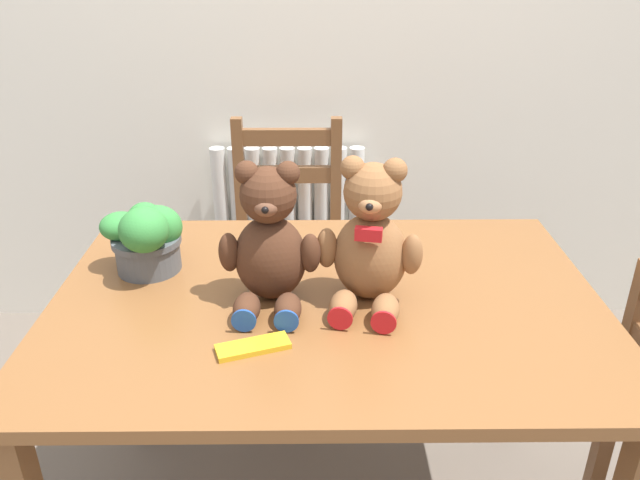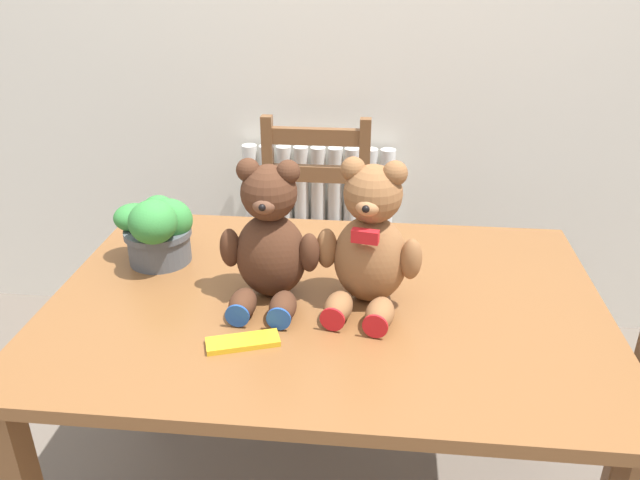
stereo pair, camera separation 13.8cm
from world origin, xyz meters
name	(u,v)px [view 1 (the left image)]	position (x,y,z in m)	size (l,w,h in m)	color
wall_back	(321,2)	(0.00, 1.59, 1.30)	(8.00, 0.04, 2.60)	silver
radiator	(289,246)	(-0.13, 1.52, 0.35)	(0.61, 0.10, 0.78)	silver
dining_table	(326,335)	(0.00, 0.44, 0.65)	(1.27, 0.87, 0.76)	brown
wooden_chair_behind	(288,253)	(-0.13, 1.24, 0.46)	(0.40, 0.41, 0.93)	brown
teddy_bear_left	(270,244)	(-0.13, 0.43, 0.90)	(0.23, 0.23, 0.33)	#472819
teddy_bear_right	(370,242)	(0.10, 0.43, 0.90)	(0.24, 0.25, 0.34)	brown
potted_plant	(146,236)	(-0.44, 0.57, 0.85)	(0.20, 0.22, 0.19)	#4C5156
chocolate_bar	(253,347)	(-0.15, 0.23, 0.77)	(0.15, 0.05, 0.01)	gold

